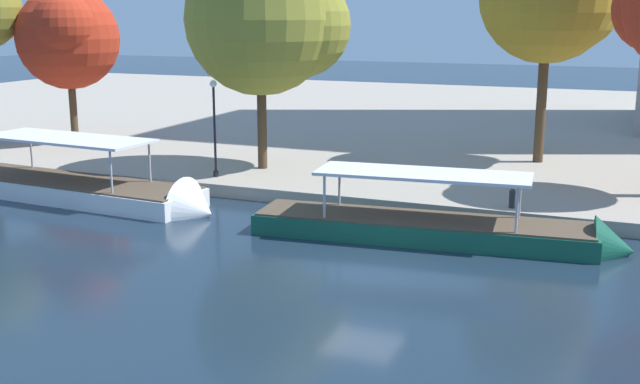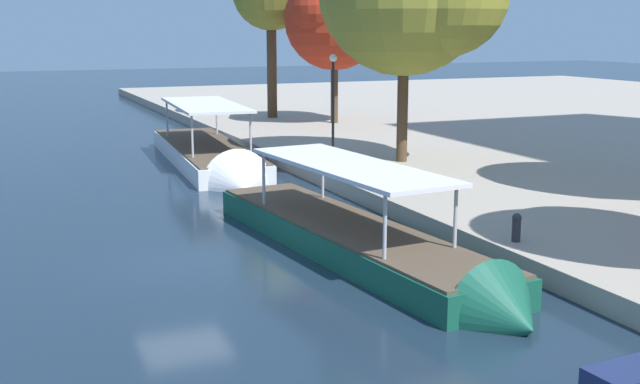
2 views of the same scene
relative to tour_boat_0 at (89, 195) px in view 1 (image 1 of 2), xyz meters
The scene contains 8 objects.
ground_plane 16.10m from the tour_boat_0, 18.39° to the right, with size 220.00×220.00×0.00m, color #192838.
dock_promenade 34.02m from the tour_boat_0, 63.32° to the left, with size 120.00×55.00×0.62m, color #A39989.
tour_boat_0 is the anchor object (origin of this frame).
tour_boat_1 17.00m from the tour_boat_0, ahead, with size 14.43×3.94×3.68m.
mooring_bollard_1 19.15m from the tour_boat_0, 10.88° to the left, with size 0.27×0.27×0.81m.
lamp_post 6.83m from the tour_boat_0, 46.52° to the left, with size 0.34×0.34×4.76m.
tree_0 12.27m from the tour_boat_0, 51.93° to the left, with size 8.11×7.62×11.41m.
tree_5 15.75m from the tour_boat_0, 131.48° to the left, with size 6.24×6.49×9.52m.
Camera 1 is at (7.99, -23.48, 8.59)m, focal length 43.71 mm.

